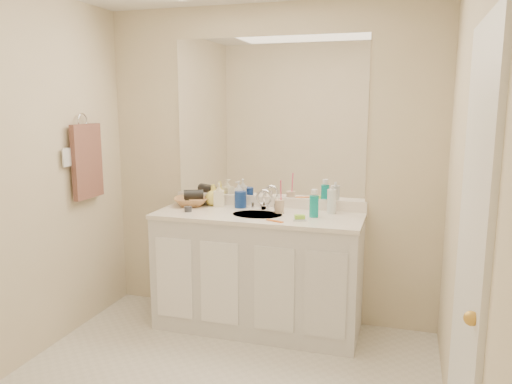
% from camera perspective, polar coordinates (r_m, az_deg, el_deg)
% --- Properties ---
extents(wall_back, '(2.60, 0.02, 2.40)m').
position_cam_1_polar(wall_back, '(3.85, 1.42, 3.02)').
color(wall_back, beige).
rests_on(wall_back, floor).
extents(wall_front, '(2.60, 0.02, 2.40)m').
position_cam_1_polar(wall_front, '(1.56, -25.53, -8.81)').
color(wall_front, beige).
rests_on(wall_front, floor).
extents(wall_left, '(0.02, 2.60, 2.40)m').
position_cam_1_polar(wall_left, '(3.36, -27.07, 0.84)').
color(wall_left, beige).
rests_on(wall_left, floor).
extents(wall_right, '(0.02, 2.60, 2.40)m').
position_cam_1_polar(wall_right, '(2.44, 23.13, -2.02)').
color(wall_right, beige).
rests_on(wall_right, floor).
extents(vanity_cabinet, '(1.50, 0.55, 0.85)m').
position_cam_1_polar(vanity_cabinet, '(3.77, 0.23, -9.26)').
color(vanity_cabinet, silver).
rests_on(vanity_cabinet, floor).
extents(countertop, '(1.52, 0.57, 0.03)m').
position_cam_1_polar(countertop, '(3.64, 0.23, -2.73)').
color(countertop, white).
rests_on(countertop, vanity_cabinet).
extents(backsplash, '(1.52, 0.03, 0.08)m').
position_cam_1_polar(backsplash, '(3.88, 1.34, -1.11)').
color(backsplash, white).
rests_on(backsplash, countertop).
extents(sink_basin, '(0.37, 0.37, 0.02)m').
position_cam_1_polar(sink_basin, '(3.63, 0.14, -2.75)').
color(sink_basin, beige).
rests_on(sink_basin, countertop).
extents(faucet, '(0.02, 0.02, 0.11)m').
position_cam_1_polar(faucet, '(3.78, 0.93, -1.17)').
color(faucet, silver).
rests_on(faucet, countertop).
extents(mirror, '(1.48, 0.01, 1.20)m').
position_cam_1_polar(mirror, '(3.81, 1.42, 8.39)').
color(mirror, white).
rests_on(mirror, wall_back).
extents(blue_mug, '(0.11, 0.11, 0.13)m').
position_cam_1_polar(blue_mug, '(3.85, -1.79, -0.86)').
color(blue_mug, navy).
rests_on(blue_mug, countertop).
extents(tan_cup, '(0.08, 0.08, 0.10)m').
position_cam_1_polar(tan_cup, '(3.67, 2.70, -1.64)').
color(tan_cup, beige).
rests_on(tan_cup, countertop).
extents(toothbrush, '(0.01, 0.04, 0.19)m').
position_cam_1_polar(toothbrush, '(3.65, 2.87, -0.09)').
color(toothbrush, '#F84173').
rests_on(toothbrush, tan_cup).
extents(mouthwash_bottle, '(0.08, 0.08, 0.15)m').
position_cam_1_polar(mouthwash_bottle, '(3.55, 6.64, -1.62)').
color(mouthwash_bottle, '#0C9893').
rests_on(mouthwash_bottle, countertop).
extents(clear_pump_bottle, '(0.07, 0.07, 0.18)m').
position_cam_1_polar(clear_pump_bottle, '(3.68, 8.65, -1.07)').
color(clear_pump_bottle, white).
rests_on(clear_pump_bottle, countertop).
extents(soap_dish, '(0.11, 0.10, 0.01)m').
position_cam_1_polar(soap_dish, '(3.45, 5.01, -3.15)').
color(soap_dish, silver).
rests_on(soap_dish, countertop).
extents(green_soap, '(0.08, 0.07, 0.02)m').
position_cam_1_polar(green_soap, '(3.45, 5.01, -2.84)').
color(green_soap, '#8DD233').
rests_on(green_soap, soap_dish).
extents(orange_comb, '(0.13, 0.08, 0.01)m').
position_cam_1_polar(orange_comb, '(3.41, 2.16, -3.32)').
color(orange_comb, orange).
rests_on(orange_comb, countertop).
extents(dark_jar, '(0.06, 0.06, 0.04)m').
position_cam_1_polar(dark_jar, '(3.74, -7.77, -1.94)').
color(dark_jar, '#37383F').
rests_on(dark_jar, countertop).
extents(soap_bottle_white, '(0.10, 0.10, 0.20)m').
position_cam_1_polar(soap_bottle_white, '(3.89, -1.99, -0.21)').
color(soap_bottle_white, white).
rests_on(soap_bottle_white, countertop).
extents(soap_bottle_cream, '(0.11, 0.11, 0.18)m').
position_cam_1_polar(soap_bottle_cream, '(3.90, -4.26, -0.30)').
color(soap_bottle_cream, '#FCF3CD').
rests_on(soap_bottle_cream, countertop).
extents(soap_bottle_yellow, '(0.15, 0.15, 0.17)m').
position_cam_1_polar(soap_bottle_yellow, '(3.94, -4.89, -0.32)').
color(soap_bottle_yellow, '#F8E760').
rests_on(soap_bottle_yellow, countertop).
extents(wicker_basket, '(0.34, 0.34, 0.07)m').
position_cam_1_polar(wicker_basket, '(3.95, -7.39, -1.07)').
color(wicker_basket, '#AF7846').
rests_on(wicker_basket, countertop).
extents(hair_dryer, '(0.17, 0.13, 0.08)m').
position_cam_1_polar(hair_dryer, '(3.93, -7.14, -0.28)').
color(hair_dryer, black).
rests_on(hair_dryer, wicker_basket).
extents(towel_ring, '(0.01, 0.11, 0.11)m').
position_cam_1_polar(towel_ring, '(3.90, -19.23, 7.72)').
color(towel_ring, silver).
rests_on(towel_ring, wall_left).
extents(hand_towel, '(0.04, 0.32, 0.55)m').
position_cam_1_polar(hand_towel, '(3.91, -18.74, 3.34)').
color(hand_towel, brown).
rests_on(hand_towel, towel_ring).
extents(switch_plate, '(0.01, 0.08, 0.13)m').
position_cam_1_polar(switch_plate, '(3.76, -20.82, 3.72)').
color(switch_plate, white).
rests_on(switch_plate, wall_left).
extents(door, '(0.02, 0.82, 2.00)m').
position_cam_1_polar(door, '(2.20, 23.25, -8.70)').
color(door, white).
rests_on(door, floor).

